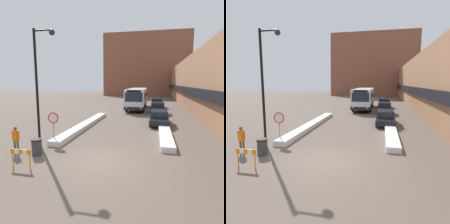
# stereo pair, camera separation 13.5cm
# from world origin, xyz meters

# --- Properties ---
(ground_plane) EXTENTS (160.00, 160.00, 0.00)m
(ground_plane) POSITION_xyz_m (0.00, 0.00, 0.00)
(ground_plane) COLOR #66564C
(building_row_right) EXTENTS (5.50, 60.00, 8.05)m
(building_row_right) POSITION_xyz_m (9.97, 24.00, 4.01)
(building_row_right) COLOR #996B4C
(building_row_right) RESTS_ON ground_plane
(building_backdrop_far) EXTENTS (26.00, 8.00, 19.01)m
(building_backdrop_far) POSITION_xyz_m (0.00, 55.49, 9.50)
(building_backdrop_far) COLOR brown
(building_backdrop_far) RESTS_ON ground_plane
(snow_bank_left) EXTENTS (0.90, 12.48, 0.36)m
(snow_bank_left) POSITION_xyz_m (-3.60, 7.91, 0.18)
(snow_bank_left) COLOR silver
(snow_bank_left) RESTS_ON ground_plane
(snow_bank_right) EXTENTS (0.90, 13.10, 0.37)m
(snow_bank_right) POSITION_xyz_m (3.60, 8.52, 0.18)
(snow_bank_right) COLOR silver
(snow_bank_right) RESTS_ON ground_plane
(city_bus) EXTENTS (2.66, 10.75, 3.19)m
(city_bus) POSITION_xyz_m (0.06, 21.64, 1.75)
(city_bus) COLOR silver
(city_bus) RESTS_ON ground_plane
(parked_car_front) EXTENTS (1.81, 4.82, 1.38)m
(parked_car_front) POSITION_xyz_m (3.20, 10.51, 0.70)
(parked_car_front) COLOR black
(parked_car_front) RESTS_ON ground_plane
(parked_car_middle) EXTENTS (1.82, 4.37, 1.52)m
(parked_car_middle) POSITION_xyz_m (3.20, 17.40, 0.75)
(parked_car_middle) COLOR black
(parked_car_middle) RESTS_ON ground_plane
(parked_car_back) EXTENTS (1.91, 4.31, 1.48)m
(parked_car_back) POSITION_xyz_m (3.20, 24.07, 0.74)
(parked_car_back) COLOR maroon
(parked_car_back) RESTS_ON ground_plane
(stop_sign) EXTENTS (0.76, 0.08, 2.14)m
(stop_sign) POSITION_xyz_m (-3.98, 2.50, 1.54)
(stop_sign) COLOR gray
(stop_sign) RESTS_ON ground_plane
(street_lamp) EXTENTS (1.46, 0.36, 7.42)m
(street_lamp) POSITION_xyz_m (-4.41, 1.84, 4.51)
(street_lamp) COLOR black
(street_lamp) RESTS_ON ground_plane
(pedestrian) EXTENTS (0.50, 0.33, 1.61)m
(pedestrian) POSITION_xyz_m (-5.14, 0.16, 0.97)
(pedestrian) COLOR brown
(pedestrian) RESTS_ON ground_plane
(trash_bin) EXTENTS (0.59, 0.59, 0.95)m
(trash_bin) POSITION_xyz_m (-3.80, 0.15, 0.48)
(trash_bin) COLOR #38383D
(trash_bin) RESTS_ON ground_plane
(construction_barricade) EXTENTS (1.10, 0.06, 0.94)m
(construction_barricade) POSITION_xyz_m (-3.56, -1.55, 0.67)
(construction_barricade) COLOR orange
(construction_barricade) RESTS_ON ground_plane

